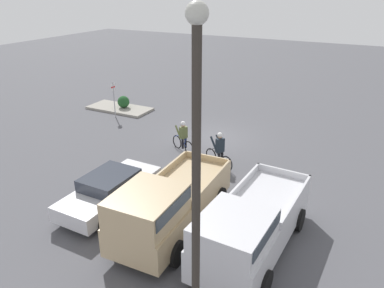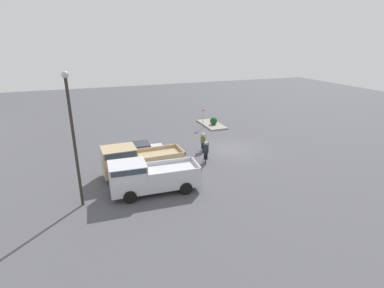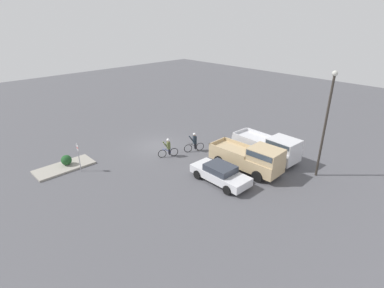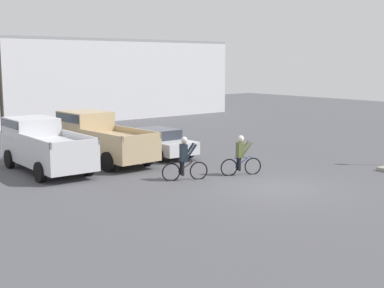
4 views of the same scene
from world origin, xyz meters
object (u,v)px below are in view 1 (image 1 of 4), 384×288
object	(u,v)px
sedan_0	(110,190)
cyclist_0	(183,136)
shrub	(123,102)
cyclist_1	(219,149)
pickup_truck_1	(167,205)
pickup_truck_0	(250,226)
fire_lane_sign	(114,96)
lamppost	(196,191)

from	to	relation	value
sedan_0	cyclist_0	size ratio (longest dim) A/B	2.71
sedan_0	cyclist_0	xyz separation A→B (m)	(-0.01, -5.63, 0.14)
cyclist_0	shrub	size ratio (longest dim) A/B	2.06
cyclist_0	cyclist_1	xyz separation A→B (m)	(-2.28, 0.72, 0.03)
pickup_truck_1	cyclist_0	size ratio (longest dim) A/B	3.47
cyclist_1	pickup_truck_0	bearing A→B (deg)	122.17
pickup_truck_0	shrub	distance (m)	15.89
pickup_truck_1	shrub	xyz separation A→B (m)	(9.56, -10.23, -0.59)
cyclist_1	fire_lane_sign	xyz separation A→B (m)	(8.61, -3.33, 0.52)
sedan_0	fire_lane_sign	size ratio (longest dim) A/B	1.95
cyclist_0	pickup_truck_1	bearing A→B (deg)	114.46
cyclist_0	fire_lane_sign	xyz separation A→B (m)	(6.33, -2.61, 0.55)
pickup_truck_1	cyclist_1	bearing A→B (deg)	-84.49
sedan_0	fire_lane_sign	xyz separation A→B (m)	(6.32, -8.24, 0.70)
lamppost	shrub	world-z (taller)	lamppost
cyclist_0	shrub	world-z (taller)	cyclist_0
sedan_0	shrub	world-z (taller)	sedan_0
sedan_0	lamppost	xyz separation A→B (m)	(-5.76, 4.26, 3.71)
cyclist_0	lamppost	world-z (taller)	lamppost
lamppost	fire_lane_sign	bearing A→B (deg)	-45.98
sedan_0	lamppost	world-z (taller)	lamppost
pickup_truck_1	cyclist_1	world-z (taller)	pickup_truck_1
sedan_0	cyclist_1	size ratio (longest dim) A/B	2.59
lamppost	shrub	size ratio (longest dim) A/B	9.58
pickup_truck_0	sedan_0	bearing A→B (deg)	-3.32
pickup_truck_0	sedan_0	distance (m)	5.61
sedan_0	fire_lane_sign	distance (m)	10.41
sedan_0	fire_lane_sign	world-z (taller)	fire_lane_sign
pickup_truck_0	pickup_truck_1	size ratio (longest dim) A/B	0.99
cyclist_0	fire_lane_sign	size ratio (longest dim) A/B	0.72
sedan_0	cyclist_1	xyz separation A→B (m)	(-2.29, -4.91, 0.17)
pickup_truck_0	fire_lane_sign	distance (m)	14.67
sedan_0	fire_lane_sign	bearing A→B (deg)	-52.52
sedan_0	shrub	distance (m)	11.81
cyclist_0	shrub	xyz separation A→B (m)	(6.76, -4.06, -0.26)
fire_lane_sign	shrub	bearing A→B (deg)	-73.59
sedan_0	lamppost	size ratio (longest dim) A/B	0.58
sedan_0	cyclist_0	bearing A→B (deg)	-90.10
fire_lane_sign	shrub	world-z (taller)	fire_lane_sign
cyclist_1	lamppost	bearing A→B (deg)	110.72
cyclist_1	lamppost	size ratio (longest dim) A/B	0.22
lamppost	pickup_truck_0	bearing A→B (deg)	-87.44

